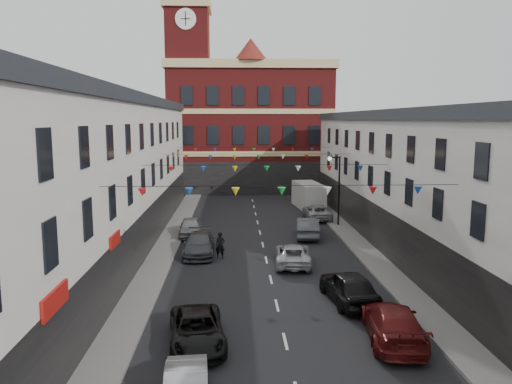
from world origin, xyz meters
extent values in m
plane|color=black|center=(0.00, 0.00, 0.00)|extent=(160.00, 160.00, 0.00)
cube|color=#605E5B|center=(-6.90, 2.00, 0.07)|extent=(1.80, 64.00, 0.15)
cube|color=#605E5B|center=(6.90, 2.00, 0.07)|extent=(1.80, 64.00, 0.15)
cube|color=beige|center=(-11.80, 1.00, 5.00)|extent=(8.00, 56.00, 10.00)
cube|color=black|center=(-11.80, 1.00, 10.35)|extent=(8.40, 56.00, 0.70)
cube|color=black|center=(-7.75, 1.00, 1.60)|extent=(0.12, 56.00, 3.20)
cube|color=silver|center=(11.80, 1.00, 4.50)|extent=(8.00, 56.00, 9.00)
cube|color=black|center=(11.80, 1.00, 9.35)|extent=(8.40, 56.00, 0.70)
cube|color=black|center=(7.75, 1.00, 1.60)|extent=(0.12, 56.00, 3.20)
cube|color=maroon|center=(0.00, 38.00, 7.50)|extent=(20.00, 12.00, 15.00)
cube|color=tan|center=(0.00, 38.00, 15.50)|extent=(20.60, 12.60, 1.00)
cone|color=maroon|center=(0.00, 33.00, 17.20)|extent=(4.00, 4.00, 2.60)
cube|color=maroon|center=(-7.50, 35.00, 12.00)|extent=(5.00, 5.00, 24.00)
cube|color=tan|center=(-7.50, 35.00, 22.50)|extent=(5.60, 5.60, 1.20)
cylinder|color=white|center=(-7.50, 32.45, 20.50)|extent=(2.40, 0.12, 2.40)
cube|color=#2C4420|center=(-4.00, 62.00, 5.00)|extent=(40.00, 14.00, 10.00)
cylinder|color=black|center=(6.80, 14.00, 3.00)|extent=(0.14, 0.14, 6.00)
cylinder|color=black|center=(6.40, 14.00, 5.90)|extent=(0.90, 0.10, 0.10)
sphere|color=beige|center=(5.95, 14.00, 5.80)|extent=(0.36, 0.36, 0.36)
imported|color=black|center=(-3.60, -8.17, 0.65)|extent=(2.70, 4.89, 1.30)
imported|color=#36383D|center=(-4.45, 5.49, 0.72)|extent=(2.08, 5.01, 1.45)
imported|color=gray|center=(-5.50, 10.94, 0.72)|extent=(1.90, 4.30, 1.44)
imported|color=#561111|center=(4.43, -8.11, 0.76)|extent=(2.72, 5.43, 1.51)
imported|color=black|center=(3.60, -3.76, 0.82)|extent=(2.50, 5.01, 1.64)
imported|color=#46484D|center=(3.60, 10.19, 0.78)|extent=(2.20, 4.88, 1.55)
imported|color=#A1A2A5|center=(5.50, 17.17, 0.68)|extent=(2.31, 4.91, 1.36)
imported|color=#B7BBBE|center=(1.62, 2.91, 0.66)|extent=(2.60, 4.91, 1.31)
cube|color=silver|center=(5.60, 23.23, 1.28)|extent=(2.85, 6.00, 2.56)
imported|color=black|center=(-3.00, 4.50, 0.89)|extent=(0.71, 0.54, 1.77)
camera|label=1|loc=(-2.06, -27.32, 9.03)|focal=35.00mm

